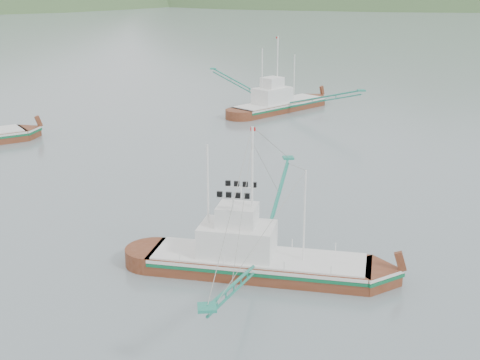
{
  "coord_description": "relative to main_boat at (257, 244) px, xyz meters",
  "views": [
    {
      "loc": [
        -4.07,
        -38.96,
        17.28
      ],
      "look_at": [
        0.0,
        6.0,
        3.2
      ],
      "focal_mm": 50.0,
      "sensor_mm": 36.0,
      "label": 1
    }
  ],
  "objects": [
    {
      "name": "ground",
      "position": [
        -0.23,
        2.59,
        -1.88
      ],
      "size": [
        1200.0,
        1200.0,
        0.0
      ],
      "primitive_type": "plane",
      "color": "slate",
      "rests_on": "ground"
    },
    {
      "name": "bg_boat_far",
      "position": [
        8.46,
        48.52,
        0.33
      ],
      "size": [
        19.91,
        22.24,
        10.33
      ],
      "rotation": [
        0.0,
        0.0,
        0.68
      ],
      "color": "#5D2813",
      "rests_on": "ground"
    },
    {
      "name": "main_boat",
      "position": [
        0.0,
        0.0,
        0.0
      ],
      "size": [
        13.66,
        23.33,
        9.69
      ],
      "rotation": [
        0.0,
        0.0,
        -0.3
      ],
      "color": "#5D2813",
      "rests_on": "ground"
    }
  ]
}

